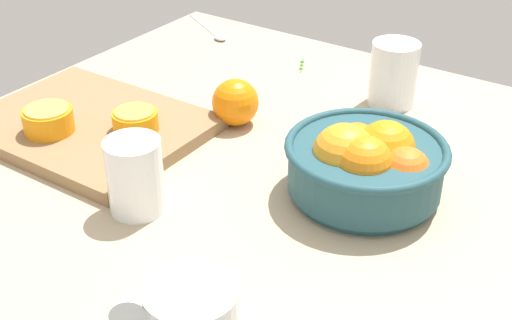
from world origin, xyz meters
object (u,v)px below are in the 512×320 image
at_px(orange_half_0, 48,120).
at_px(orange_half_1, 137,119).
at_px(second_glass, 395,78).
at_px(cutting_board, 89,126).
at_px(fruit_bowl, 366,163).
at_px(juice_glass, 135,180).
at_px(spoon, 212,31).
at_px(loose_orange_0, 235,102).

distance_m(orange_half_0, orange_half_1, 0.13).
relative_size(second_glass, cutting_board, 0.31).
bearing_deg(fruit_bowl, orange_half_0, -162.94).
relative_size(juice_glass, orange_half_1, 1.47).
xyz_separation_m(cutting_board, spoon, (-0.11, 0.45, -0.01)).
bearing_deg(orange_half_1, juice_glass, -47.83).
bearing_deg(loose_orange_0, spoon, 132.89).
bearing_deg(cutting_board, orange_half_1, 15.69).
distance_m(second_glass, loose_orange_0, 0.27).
bearing_deg(spoon, cutting_board, -76.93).
height_order(second_glass, cutting_board, second_glass).
xyz_separation_m(orange_half_0, orange_half_1, (0.10, 0.08, -0.00)).
xyz_separation_m(juice_glass, second_glass, (0.14, 0.47, 0.00)).
xyz_separation_m(cutting_board, orange_half_1, (0.08, 0.02, 0.03)).
bearing_deg(cutting_board, orange_half_0, -109.97).
height_order(juice_glass, loose_orange_0, juice_glass).
xyz_separation_m(fruit_bowl, juice_glass, (-0.23, -0.20, -0.01)).
xyz_separation_m(fruit_bowl, loose_orange_0, (-0.26, 0.07, -0.01)).
xyz_separation_m(second_glass, cutting_board, (-0.35, -0.36, -0.04)).
distance_m(fruit_bowl, orange_half_0, 0.48).
bearing_deg(loose_orange_0, juice_glass, -82.72).
bearing_deg(juice_glass, loose_orange_0, 97.28).
relative_size(fruit_bowl, orange_half_0, 2.87).
height_order(second_glass, loose_orange_0, second_glass).
relative_size(loose_orange_0, spoon, 0.46).
distance_m(fruit_bowl, juice_glass, 0.30).
relative_size(orange_half_0, orange_half_1, 1.09).
xyz_separation_m(second_glass, loose_orange_0, (-0.18, -0.21, -0.01)).
distance_m(orange_half_1, loose_orange_0, 0.16).
height_order(orange_half_0, loose_orange_0, loose_orange_0).
relative_size(second_glass, spoon, 0.66).
distance_m(fruit_bowl, cutting_board, 0.45).
relative_size(orange_half_0, spoon, 0.46).
xyz_separation_m(loose_orange_0, spoon, (-0.28, 0.30, -0.03)).
distance_m(fruit_bowl, orange_half_1, 0.36).
height_order(juice_glass, second_glass, second_glass).
bearing_deg(second_glass, spoon, 168.50).
xyz_separation_m(orange_half_1, spoon, (-0.19, 0.43, -0.03)).
distance_m(juice_glass, orange_half_1, 0.18).
height_order(cutting_board, orange_half_0, orange_half_0).
bearing_deg(orange_half_1, loose_orange_0, 55.34).
bearing_deg(spoon, second_glass, -11.50).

